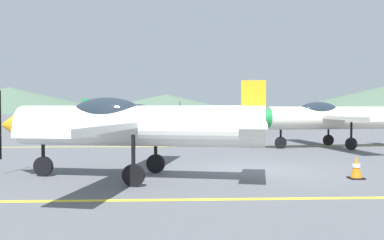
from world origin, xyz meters
The scene contains 10 objects.
ground_plane centered at (0.00, 0.00, 0.00)m, with size 400.00×400.00×0.00m, color #54565B.
apron_line_near centered at (0.00, -3.71, 0.01)m, with size 80.00×0.16×0.01m, color yellow.
apron_line_far centered at (0.00, 7.84, 0.01)m, with size 80.00×0.16×0.01m, color yellow.
airplane_near centered at (-3.51, -1.11, 1.41)m, with size 7.35×8.38×2.51m.
airplane_mid centered at (4.91, 6.95, 1.41)m, with size 7.33×8.41×2.51m.
airplane_far centered at (-5.45, 18.49, 1.41)m, with size 7.32×8.41×2.51m.
car_sedan centered at (3.16, 19.19, 0.84)m, with size 2.58×4.54×1.62m.
traffic_cone_side centered at (2.40, -1.43, 0.29)m, with size 0.36×0.36×0.59m.
hill_left centered at (-63.42, 148.21, 4.78)m, with size 84.43×84.43×9.56m, color #4C6651.
hill_centerleft centered at (-4.76, 142.77, 3.40)m, with size 62.73×62.73×6.80m, color #4C6651.
Camera 1 is at (-2.36, -12.01, 1.84)m, focal length 39.19 mm.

